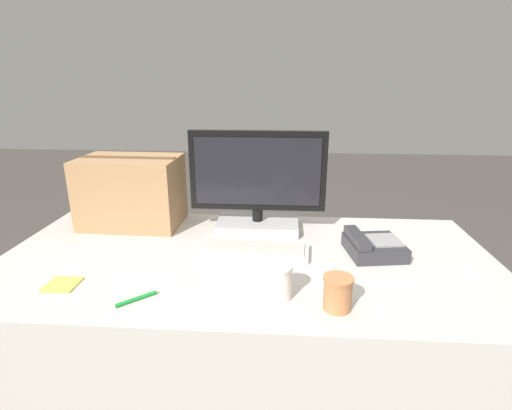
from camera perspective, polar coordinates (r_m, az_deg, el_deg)
office_desk at (r=1.66m, az=-1.30°, el=-18.97°), size 1.80×0.90×0.74m
monitor at (r=1.65m, az=0.23°, el=2.18°), size 0.56×0.20×0.42m
keyboard at (r=1.49m, az=-0.26°, el=-6.44°), size 0.41×0.17×0.03m
desk_phone at (r=1.54m, az=16.32°, el=-5.65°), size 0.22×0.23×0.08m
paper_cup_left at (r=1.19m, az=3.17°, el=-10.83°), size 0.09×0.09×0.11m
paper_cup_right at (r=1.17m, az=11.59°, el=-12.21°), size 0.09×0.09×0.10m
spoon at (r=1.48m, az=29.82°, el=-9.63°), size 0.05×0.17×0.00m
cardboard_box at (r=1.81m, az=-17.39°, el=1.84°), size 0.42×0.28×0.30m
pen_marker at (r=1.25m, az=-16.72°, el=-12.71°), size 0.10×0.09×0.01m
sticky_note_pad at (r=1.42m, az=-25.96°, el=-10.18°), size 0.10×0.10×0.01m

